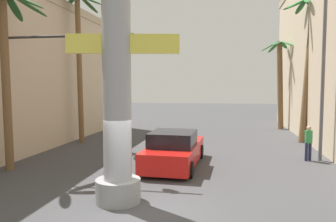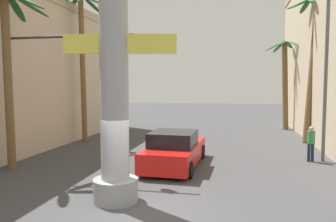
{
  "view_description": "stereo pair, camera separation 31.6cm",
  "coord_description": "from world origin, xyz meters",
  "px_view_note": "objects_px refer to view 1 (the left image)",
  "views": [
    {
      "loc": [
        2.37,
        -8.41,
        3.5
      ],
      "look_at": [
        0.0,
        4.41,
        2.49
      ],
      "focal_mm": 35.0,
      "sensor_mm": 36.0,
      "label": 1
    },
    {
      "loc": [
        2.68,
        -8.35,
        3.5
      ],
      "look_at": [
        0.0,
        4.41,
        2.49
      ],
      "focal_mm": 35.0,
      "sensor_mm": 36.0,
      "label": 2
    }
  ],
  "objects_px": {
    "car_lead": "(174,150)",
    "palm_tree_near_left": "(5,52)",
    "palm_tree_far_right": "(280,76)",
    "pedestrian_mid_right": "(309,140)",
    "palm_tree_mid_left": "(79,51)",
    "street_lamp": "(316,58)",
    "palm_tree_mid_right": "(307,56)",
    "neon_sign_pole": "(117,54)",
    "traffic_light_mast": "(45,74)"
  },
  "relations": [
    {
      "from": "palm_tree_mid_left",
      "to": "palm_tree_mid_right",
      "type": "relative_size",
      "value": 1.01
    },
    {
      "from": "street_lamp",
      "to": "palm_tree_far_right",
      "type": "relative_size",
      "value": 1.13
    },
    {
      "from": "palm_tree_mid_left",
      "to": "palm_tree_near_left",
      "type": "bearing_deg",
      "value": -89.98
    },
    {
      "from": "traffic_light_mast",
      "to": "pedestrian_mid_right",
      "type": "distance_m",
      "value": 11.99
    },
    {
      "from": "street_lamp",
      "to": "palm_tree_near_left",
      "type": "xyz_separation_m",
      "value": [
        -12.78,
        -4.18,
        0.11
      ]
    },
    {
      "from": "palm_tree_mid_left",
      "to": "pedestrian_mid_right",
      "type": "relative_size",
      "value": 5.44
    },
    {
      "from": "neon_sign_pole",
      "to": "traffic_light_mast",
      "type": "distance_m",
      "value": 4.9
    },
    {
      "from": "neon_sign_pole",
      "to": "car_lead",
      "type": "relative_size",
      "value": 1.94
    },
    {
      "from": "palm_tree_mid_left",
      "to": "palm_tree_far_right",
      "type": "bearing_deg",
      "value": 34.44
    },
    {
      "from": "street_lamp",
      "to": "palm_tree_mid_right",
      "type": "height_order",
      "value": "palm_tree_mid_right"
    },
    {
      "from": "traffic_light_mast",
      "to": "palm_tree_mid_left",
      "type": "height_order",
      "value": "palm_tree_mid_left"
    },
    {
      "from": "neon_sign_pole",
      "to": "palm_tree_mid_right",
      "type": "distance_m",
      "value": 14.63
    },
    {
      "from": "neon_sign_pole",
      "to": "traffic_light_mast",
      "type": "bearing_deg",
      "value": 144.97
    },
    {
      "from": "neon_sign_pole",
      "to": "street_lamp",
      "type": "distance_m",
      "value": 9.92
    },
    {
      "from": "street_lamp",
      "to": "palm_tree_near_left",
      "type": "height_order",
      "value": "street_lamp"
    },
    {
      "from": "car_lead",
      "to": "palm_tree_mid_left",
      "type": "distance_m",
      "value": 9.46
    },
    {
      "from": "car_lead",
      "to": "palm_tree_near_left",
      "type": "height_order",
      "value": "palm_tree_near_left"
    },
    {
      "from": "palm_tree_mid_left",
      "to": "palm_tree_mid_right",
      "type": "bearing_deg",
      "value": 11.97
    },
    {
      "from": "neon_sign_pole",
      "to": "car_lead",
      "type": "bearing_deg",
      "value": 78.53
    },
    {
      "from": "pedestrian_mid_right",
      "to": "palm_tree_mid_right",
      "type": "bearing_deg",
      "value": 79.3
    },
    {
      "from": "palm_tree_near_left",
      "to": "palm_tree_far_right",
      "type": "xyz_separation_m",
      "value": [
        12.92,
        15.53,
        -0.62
      ]
    },
    {
      "from": "palm_tree_near_left",
      "to": "pedestrian_mid_right",
      "type": "height_order",
      "value": "palm_tree_near_left"
    },
    {
      "from": "neon_sign_pole",
      "to": "palm_tree_mid_left",
      "type": "xyz_separation_m",
      "value": [
        -5.65,
        9.36,
        1.16
      ]
    },
    {
      "from": "palm_tree_near_left",
      "to": "palm_tree_mid_left",
      "type": "height_order",
      "value": "palm_tree_mid_left"
    },
    {
      "from": "neon_sign_pole",
      "to": "traffic_light_mast",
      "type": "relative_size",
      "value": 1.77
    },
    {
      "from": "palm_tree_mid_right",
      "to": "palm_tree_far_right",
      "type": "relative_size",
      "value": 1.25
    },
    {
      "from": "palm_tree_near_left",
      "to": "street_lamp",
      "type": "bearing_deg",
      "value": 18.12
    },
    {
      "from": "palm_tree_mid_left",
      "to": "pedestrian_mid_right",
      "type": "xyz_separation_m",
      "value": [
        12.56,
        -2.6,
        -4.61
      ]
    },
    {
      "from": "street_lamp",
      "to": "palm_tree_mid_left",
      "type": "bearing_deg",
      "value": 168.99
    },
    {
      "from": "palm_tree_near_left",
      "to": "palm_tree_mid_right",
      "type": "xyz_separation_m",
      "value": [
        13.6,
        9.55,
        0.44
      ]
    },
    {
      "from": "traffic_light_mast",
      "to": "palm_tree_near_left",
      "type": "bearing_deg",
      "value": -176.38
    },
    {
      "from": "traffic_light_mast",
      "to": "palm_tree_mid_left",
      "type": "distance_m",
      "value": 6.96
    },
    {
      "from": "street_lamp",
      "to": "traffic_light_mast",
      "type": "relative_size",
      "value": 1.45
    },
    {
      "from": "car_lead",
      "to": "palm_tree_near_left",
      "type": "xyz_separation_m",
      "value": [
        -6.59,
        -1.95,
        4.16
      ]
    },
    {
      "from": "palm_tree_far_right",
      "to": "pedestrian_mid_right",
      "type": "height_order",
      "value": "palm_tree_far_right"
    },
    {
      "from": "palm_tree_near_left",
      "to": "palm_tree_far_right",
      "type": "distance_m",
      "value": 20.21
    },
    {
      "from": "street_lamp",
      "to": "palm_tree_far_right",
      "type": "bearing_deg",
      "value": 89.34
    },
    {
      "from": "neon_sign_pole",
      "to": "pedestrian_mid_right",
      "type": "distance_m",
      "value": 10.27
    },
    {
      "from": "pedestrian_mid_right",
      "to": "neon_sign_pole",
      "type": "bearing_deg",
      "value": -135.62
    },
    {
      "from": "traffic_light_mast",
      "to": "palm_tree_mid_right",
      "type": "bearing_deg",
      "value": 38.36
    },
    {
      "from": "palm_tree_mid_right",
      "to": "palm_tree_near_left",
      "type": "bearing_deg",
      "value": -144.9
    },
    {
      "from": "palm_tree_near_left",
      "to": "palm_tree_mid_right",
      "type": "height_order",
      "value": "palm_tree_mid_right"
    },
    {
      "from": "palm_tree_far_right",
      "to": "palm_tree_mid_right",
      "type": "bearing_deg",
      "value": -83.51
    },
    {
      "from": "palm_tree_mid_left",
      "to": "car_lead",
      "type": "bearing_deg",
      "value": -35.63
    },
    {
      "from": "neon_sign_pole",
      "to": "palm_tree_far_right",
      "type": "xyz_separation_m",
      "value": [
        7.27,
        18.22,
        -0.17
      ]
    },
    {
      "from": "palm_tree_mid_right",
      "to": "pedestrian_mid_right",
      "type": "xyz_separation_m",
      "value": [
        -1.04,
        -5.48,
        -4.35
      ]
    },
    {
      "from": "street_lamp",
      "to": "palm_tree_mid_right",
      "type": "distance_m",
      "value": 5.46
    },
    {
      "from": "palm_tree_mid_left",
      "to": "pedestrian_mid_right",
      "type": "bearing_deg",
      "value": -11.69
    },
    {
      "from": "street_lamp",
      "to": "palm_tree_far_right",
      "type": "distance_m",
      "value": 11.36
    },
    {
      "from": "pedestrian_mid_right",
      "to": "car_lead",
      "type": "bearing_deg",
      "value": -160.43
    }
  ]
}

